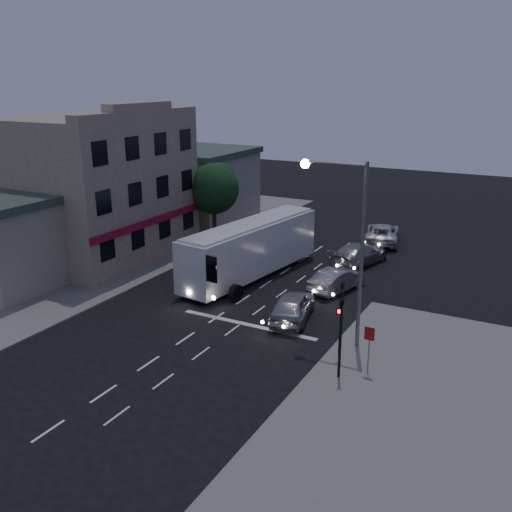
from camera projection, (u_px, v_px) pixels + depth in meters
The scene contains 16 objects.
ground at pixel (196, 331), 29.84m from camera, with size 120.00×120.00×0.00m, color black.
sidewalk_near at pixel (434, 443), 20.64m from camera, with size 12.00×24.00×0.12m, color slate.
sidewalk_far at pixel (110, 255), 42.38m from camera, with size 12.00×50.00×0.12m, color slate.
road_markings at pixel (248, 314), 32.05m from camera, with size 8.00×30.55×0.01m.
tour_bus at pixel (251, 248), 37.45m from camera, with size 4.12×12.38×3.72m.
car_suv at pixel (293, 306), 31.11m from camera, with size 1.88×4.67×1.59m, color #A8A8AA.
car_sedan_a at pixel (337, 280), 35.30m from camera, with size 1.52×4.35×1.43m, color #9D9DA5.
car_sedan_b at pixel (359, 254), 40.26m from camera, with size 2.16×5.32×1.54m, color #969698.
car_sedan_c at pixel (382, 233), 45.59m from camera, with size 2.56×5.56×1.54m, color silver.
traffic_signal_main at pixel (341, 310), 26.37m from camera, with size 0.25×0.35×4.10m.
traffic_signal_side at pixel (341, 329), 24.39m from camera, with size 0.18×0.15×4.10m.
regulatory_sign at pixel (369, 342), 25.00m from camera, with size 0.45×0.12×2.20m.
streetlight at pixel (350, 233), 26.69m from camera, with size 3.32×0.44×9.00m.
main_building at pixel (95, 186), 41.28m from camera, with size 10.12×12.00×11.00m.
low_building_north at pixel (194, 185), 51.72m from camera, with size 9.40×9.40×6.50m.
street_tree at pixel (214, 186), 44.82m from camera, with size 4.00×4.00×6.20m.
Camera 1 is at (15.56, -22.63, 12.71)m, focal length 40.00 mm.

